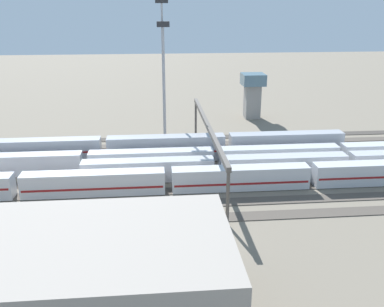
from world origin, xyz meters
The scene contains 19 objects.
ground_plane centered at (0.00, 0.00, 0.00)m, with size 400.00×400.00×0.00m, color #756B5B.
track_bed_0 centered at (0.00, -20.00, 0.06)m, with size 140.00×2.80×0.12m, color #3D3833.
track_bed_1 centered at (0.00, -15.00, 0.06)m, with size 140.00×2.80×0.12m, color #4C443D.
track_bed_2 centered at (0.00, -10.00, 0.06)m, with size 140.00×2.80×0.12m, color #4C443D.
track_bed_3 centered at (0.00, -5.00, 0.06)m, with size 140.00×2.80×0.12m, color #4C443D.
track_bed_4 centered at (0.00, 0.00, 0.06)m, with size 140.00×2.80×0.12m, color #4C443D.
track_bed_5 centered at (0.00, 5.00, 0.06)m, with size 140.00×2.80×0.12m, color #3D3833.
track_bed_6 centered at (0.00, 10.00, 0.06)m, with size 140.00×2.80×0.12m, color #4C443D.
track_bed_7 centered at (0.00, 15.00, 0.06)m, with size 140.00×2.80×0.12m, color #4C443D.
track_bed_8 centered at (0.00, 20.00, 0.06)m, with size 140.00×2.80×0.12m, color #4C443D.
train_on_track_4 centered at (-6.88, 0.00, 2.02)m, with size 95.60×3.00×3.80m.
train_on_track_5 centered at (-18.40, 5.00, 2.02)m, with size 71.40×3.00×3.80m.
train_on_track_3 centered at (2.27, -5.00, 2.60)m, with size 71.40×3.06×5.00m.
train_on_track_6 centered at (4.62, 10.00, 2.04)m, with size 139.00×3.06×4.40m.
light_mast_0 centered at (2.10, -22.89, 19.33)m, with size 2.80×0.70×30.90m.
light_mast_2 centered at (1.90, -22.19, 16.66)m, with size 2.80×0.70×25.97m.
signal_gantry centered at (-5.31, 0.00, 7.80)m, with size 0.70×45.00×8.80m.
maintenance_shed centered at (16.87, 40.68, 4.73)m, with size 38.45×16.89×9.45m, color #9E9389.
control_tower centered at (-22.22, -37.26, 7.07)m, with size 6.00×6.00×12.00m.
Camera 1 is at (4.65, 75.80, 29.59)m, focal length 40.37 mm.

